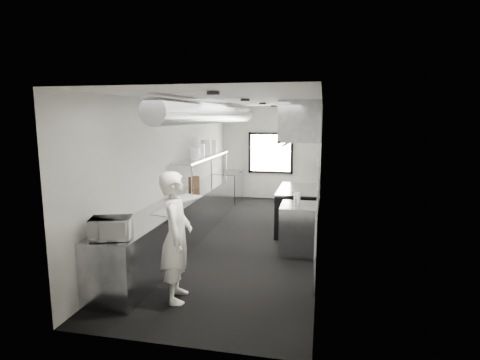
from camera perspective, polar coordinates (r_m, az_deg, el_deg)
The scene contains 35 objects.
floor at distance 8.21m, azimuth 0.70°, elevation -8.34°, with size 3.00×8.00×0.01m, color black.
ceiling at distance 7.83m, azimuth 0.74°, elevation 11.59°, with size 3.00×8.00×0.01m, color beige.
wall_back at distance 11.82m, azimuth 4.53°, elevation 3.99°, with size 3.00×0.02×2.80m, color beige.
wall_front at distance 4.12m, azimuth -10.31°, elevation -6.14°, with size 3.00×0.02×2.80m, color beige.
wall_left at distance 8.32m, azimuth -9.47°, elevation 1.67°, with size 0.02×8.00×2.80m, color beige.
wall_right at distance 7.75m, azimuth 11.67°, elevation 1.04°, with size 0.02×8.00×2.80m, color beige.
wall_cladding at distance 8.20m, azimuth 11.35°, elevation -4.54°, with size 0.03×5.50×1.10m, color gray.
hvac_duct at distance 8.37m, azimuth -3.49°, elevation 9.72°, with size 0.40×0.40×6.40m, color #999DA2.
service_window at distance 11.78m, azimuth 4.51°, elevation 3.98°, with size 1.36×0.05×1.25m.
exhaust_hood at distance 8.38m, azimuth 9.14°, elevation 8.53°, with size 0.81×2.20×0.88m.
prep_counter at distance 7.92m, azimuth -8.24°, elevation -5.70°, with size 0.70×6.00×0.90m, color gray.
pass_shelf at distance 9.14m, azimuth -5.40°, elevation 3.28°, with size 0.45×3.00×0.68m.
range at distance 8.62m, azimuth 8.43°, elevation -4.33°, with size 0.88×1.60×0.94m.
bottle_station at distance 7.27m, azimuth 8.59°, elevation -7.07°, with size 0.65×0.80×0.90m, color gray.
far_work_table at distance 11.38m, azimuth -1.81°, elevation -1.02°, with size 0.70×1.20×0.90m, color gray.
notice_sheet_a at distance 6.53m, azimuth 11.37°, elevation 1.31°, with size 0.02×0.28×0.38m, color silver.
notice_sheet_b at distance 6.19m, azimuth 11.31°, elevation 0.42°, with size 0.02×0.28×0.38m, color silver.
line_cook at distance 5.34m, azimuth -9.35°, elevation -8.23°, with size 0.65×0.42×1.78m, color silver.
microwave at distance 5.38m, azimuth -18.44°, elevation -6.74°, with size 0.48×0.36×0.29m, color silver.
deli_tub_a at distance 6.06m, azimuth -16.80°, elevation -5.81°, with size 0.13×0.13×0.09m, color #A5B0A2.
deli_tub_b at distance 5.97m, azimuth -17.31°, elevation -6.00°, with size 0.15×0.15×0.11m, color #A5B0A2.
newspaper at distance 6.59m, azimuth -11.00°, elevation -4.75°, with size 0.31×0.39×0.01m, color silver.
small_plate at distance 6.90m, azimuth -10.37°, elevation -4.08°, with size 0.19×0.19×0.02m, color white.
pastry at distance 6.89m, azimuth -10.39°, elevation -3.70°, with size 0.08×0.08×0.08m, color tan.
cutting_board at distance 7.76m, azimuth -8.10°, elevation -2.52°, with size 0.42×0.56×0.02m, color white.
knife_block at distance 8.71m, azimuth -6.78°, elevation -0.37°, with size 0.11×0.25×0.27m, color #53341D.
plate_stack_a at distance 8.48m, azimuth -6.64°, elevation 3.91°, with size 0.22×0.22×0.26m, color white.
plate_stack_b at distance 8.90m, azimuth -5.96°, elevation 4.30°, with size 0.23×0.23×0.30m, color white.
plate_stack_c at distance 9.42m, azimuth -5.02°, elevation 4.80°, with size 0.26×0.26×0.37m, color white.
plate_stack_d at distance 9.80m, azimuth -4.07°, elevation 4.90°, with size 0.22×0.22×0.34m, color white.
squeeze_bottle_a at distance 6.84m, azimuth 8.15°, elevation -3.37°, with size 0.06×0.06×0.19m, color white.
squeeze_bottle_b at distance 7.04m, azimuth 8.19°, elevation -3.06°, with size 0.06×0.06×0.18m, color white.
squeeze_bottle_c at distance 7.18m, azimuth 8.53°, elevation -2.91°, with size 0.05×0.05×0.16m, color white.
squeeze_bottle_d at distance 7.31m, azimuth 8.20°, elevation -2.58°, with size 0.06×0.06×0.19m, color white.
squeeze_bottle_e at distance 7.40m, azimuth 8.63°, elevation -2.49°, with size 0.06×0.06×0.18m, color white.
Camera 1 is at (1.53, -7.67, 2.49)m, focal length 29.02 mm.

